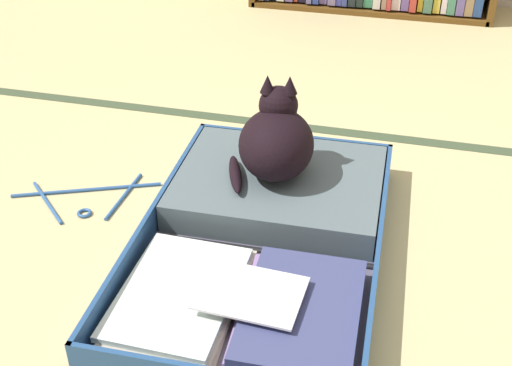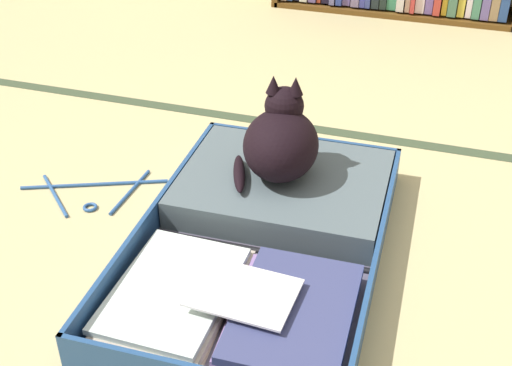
# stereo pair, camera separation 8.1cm
# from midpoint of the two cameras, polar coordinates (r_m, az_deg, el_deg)

# --- Properties ---
(ground_plane) EXTENTS (10.00, 10.00, 0.00)m
(ground_plane) POSITION_cam_midpoint_polar(r_m,az_deg,el_deg) (1.53, 0.13, -12.62)
(ground_plane) COLOR tan
(tatami_border) EXTENTS (4.80, 0.05, 0.00)m
(tatami_border) POSITION_cam_midpoint_polar(r_m,az_deg,el_deg) (2.28, 5.92, 4.37)
(tatami_border) COLOR #3A4931
(tatami_border) RESTS_ON ground_plane
(open_suitcase) EXTENTS (0.61, 0.96, 0.10)m
(open_suitcase) POSITION_cam_midpoint_polar(r_m,az_deg,el_deg) (1.74, -0.36, -3.92)
(open_suitcase) COLOR navy
(open_suitcase) RESTS_ON ground_plane
(black_cat) EXTENTS (0.26, 0.29, 0.27)m
(black_cat) POSITION_cam_midpoint_polar(r_m,az_deg,el_deg) (1.82, 0.44, 3.63)
(black_cat) COLOR black
(black_cat) RESTS_ON open_suitcase
(clothes_hanger) EXTENTS (0.40, 0.28, 0.01)m
(clothes_hanger) POSITION_cam_midpoint_polar(r_m,az_deg,el_deg) (2.00, -15.33, -1.19)
(clothes_hanger) COLOR #2C5691
(clothes_hanger) RESTS_ON ground_plane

